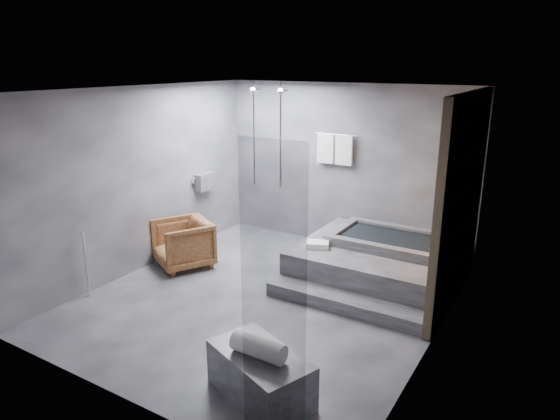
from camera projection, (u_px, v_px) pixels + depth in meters
The scene contains 7 objects.
room at pixel (301, 176), 6.38m from camera, with size 5.00×5.04×2.82m.
tub_deck at pixel (377, 262), 7.47m from camera, with size 2.20×2.00×0.50m, color #38383B.
tub_step at pixel (344, 303), 6.55m from camera, with size 2.20×0.36×0.18m, color #38383B.
concrete_bench at pixel (260, 375), 4.80m from camera, with size 1.05×0.58×0.47m, color #333436.
driftwood_chair at pixel (183, 244), 7.86m from camera, with size 0.80×0.83×0.75m, color #492612.
rolled_towel at pixel (258, 347), 4.66m from camera, with size 0.20×0.20×0.54m, color white.
deck_towel at pixel (318, 245), 7.34m from camera, with size 0.33×0.24×0.09m, color white.
Camera 1 is at (3.39, -5.23, 3.14)m, focal length 32.00 mm.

